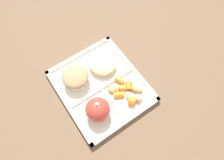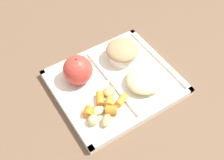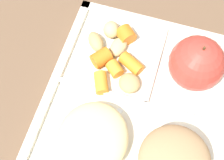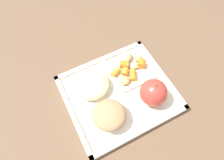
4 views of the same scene
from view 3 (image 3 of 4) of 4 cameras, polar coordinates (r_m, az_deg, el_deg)
The scene contains 16 objects.
ground at distance 0.51m, azimuth 4.53°, elevation -5.83°, with size 6.00×6.00×0.00m, color brown.
lunch_tray at distance 0.50m, azimuth 4.62°, elevation -5.48°, with size 0.33×0.29×0.02m.
green_apple at distance 0.49m, azimuth 14.42°, elevation 2.80°, with size 0.08×0.08×0.09m.
carrot_slice_diagonal at distance 0.50m, azimuth -1.89°, elevation -0.48°, with size 0.02×0.02×0.03m, color orange.
carrot_slice_center at distance 0.51m, azimuth 0.47°, elevation 1.94°, with size 0.02×0.02×0.02m, color orange.
carrot_slice_near_corner at distance 0.54m, azimuth 2.45°, elevation 7.82°, with size 0.03×0.03×0.02m, color orange.
carrot_slice_edge at distance 0.51m, azimuth 3.36°, elevation 2.87°, with size 0.02×0.02×0.04m, color orange.
carrot_slice_back at distance 0.52m, azimuth -1.86°, elevation 3.84°, with size 0.02×0.02×0.03m, color orange.
potato_chunk_golden at distance 0.53m, azimuth 1.13°, elevation 5.80°, with size 0.04×0.02×0.02m, color tan.
potato_chunk_corner at distance 0.54m, azimuth -0.12°, elevation 8.71°, with size 0.03×0.03×0.03m, color tan.
potato_chunk_small at distance 0.50m, azimuth 3.03°, elevation -0.54°, with size 0.03×0.03×0.02m, color tan.
potato_chunk_wedge at distance 0.53m, azimuth -2.80°, elevation 6.61°, with size 0.04×0.02×0.02m, color tan.
egg_noodle_pile at distance 0.46m, azimuth -3.40°, elevation -10.07°, with size 0.11×0.10×0.04m, color beige.
meatball_back at distance 0.47m, azimuth -3.43°, elevation -8.59°, with size 0.03×0.03×0.03m, color #755B4C.
meatball_center at distance 0.47m, azimuth -3.56°, elevation -7.27°, with size 0.03×0.03×0.03m, color #755B4C.
meatball_side at distance 0.47m, azimuth -2.18°, elevation -9.11°, with size 0.03×0.03×0.03m, color brown.
Camera 3 is at (0.17, 0.01, 0.48)m, focal length 52.82 mm.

